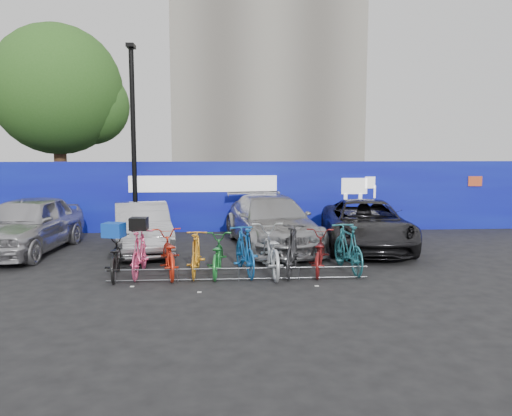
{
  "coord_description": "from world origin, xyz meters",
  "views": [
    {
      "loc": [
        -0.3,
        -11.03,
        2.8
      ],
      "look_at": [
        0.54,
        2.0,
        1.27
      ],
      "focal_mm": 35.0,
      "sensor_mm": 36.0,
      "label": 1
    }
  ],
  "objects": [
    {
      "name": "tree",
      "position": [
        -6.77,
        10.06,
        5.07
      ],
      "size": [
        5.4,
        5.2,
        7.8
      ],
      "color": "#382314",
      "rests_on": "ground"
    },
    {
      "name": "car_0",
      "position": [
        -5.66,
        2.74,
        0.78
      ],
      "size": [
        2.18,
        4.71,
        1.56
      ],
      "primitive_type": "imported",
      "rotation": [
        0.0,
        0.0,
        -0.07
      ],
      "color": "#A7A6AB",
      "rests_on": "ground"
    },
    {
      "name": "bike_5",
      "position": [
        0.16,
        -0.01,
        0.55
      ],
      "size": [
        0.83,
        1.88,
        1.09
      ],
      "primitive_type": "imported",
      "rotation": [
        0.0,
        0.0,
        3.32
      ],
      "color": "#155BAE",
      "rests_on": "ground"
    },
    {
      "name": "bike_1",
      "position": [
        -2.18,
        -0.0,
        0.52
      ],
      "size": [
        0.51,
        1.73,
        1.04
      ],
      "primitive_type": "imported",
      "rotation": [
        0.0,
        0.0,
        3.13
      ],
      "color": "#E14475",
      "rests_on": "ground"
    },
    {
      "name": "cargo_topcase",
      "position": [
        -2.18,
        -0.0,
        1.17
      ],
      "size": [
        0.39,
        0.36,
        0.28
      ],
      "primitive_type": "cube",
      "rotation": [
        0.0,
        0.0,
        -0.05
      ],
      "color": "black",
      "rests_on": "bike_1"
    },
    {
      "name": "bike_0",
      "position": [
        -2.71,
        -0.11,
        0.45
      ],
      "size": [
        0.82,
        1.78,
        0.9
      ],
      "primitive_type": "imported",
      "rotation": [
        0.0,
        0.0,
        3.27
      ],
      "color": "black",
      "rests_on": "ground"
    },
    {
      "name": "lamppost",
      "position": [
        -3.2,
        5.4,
        3.27
      ],
      "size": [
        0.25,
        0.5,
        6.11
      ],
      "color": "black",
      "rests_on": "ground"
    },
    {
      "name": "ground",
      "position": [
        0.0,
        0.0,
        0.0
      ],
      "size": [
        100.0,
        100.0,
        0.0
      ],
      "primitive_type": "plane",
      "color": "black",
      "rests_on": "ground"
    },
    {
      "name": "bike_7",
      "position": [
        1.23,
        -0.08,
        0.57
      ],
      "size": [
        0.99,
        1.96,
        1.13
      ],
      "primitive_type": "imported",
      "rotation": [
        0.0,
        0.0,
        2.89
      ],
      "color": "#252628",
      "rests_on": "ground"
    },
    {
      "name": "bike_3",
      "position": [
        -0.93,
        -0.05,
        0.5
      ],
      "size": [
        0.53,
        1.67,
        0.99
      ],
      "primitive_type": "imported",
      "rotation": [
        0.0,
        0.0,
        3.11
      ],
      "color": "orange",
      "rests_on": "ground"
    },
    {
      "name": "bike_9",
      "position": [
        2.53,
        0.06,
        0.56
      ],
      "size": [
        0.71,
        1.9,
        1.12
      ],
      "primitive_type": "imported",
      "rotation": [
        0.0,
        0.0,
        3.25
      ],
      "color": "#226C78",
      "rests_on": "ground"
    },
    {
      "name": "bike_6",
      "position": [
        0.74,
        -0.06,
        0.55
      ],
      "size": [
        0.83,
        2.12,
        1.1
      ],
      "primitive_type": "imported",
      "rotation": [
        0.0,
        0.0,
        3.19
      ],
      "color": "#B7BCC0",
      "rests_on": "ground"
    },
    {
      "name": "hoarding",
      "position": [
        0.01,
        6.0,
        1.2
      ],
      "size": [
        22.0,
        0.18,
        2.4
      ],
      "color": "#0B0B97",
      "rests_on": "ground"
    },
    {
      "name": "car_2",
      "position": [
        1.05,
        3.14,
        0.74
      ],
      "size": [
        2.83,
        5.34,
        1.47
      ],
      "primitive_type": "imported",
      "rotation": [
        0.0,
        0.0,
        0.16
      ],
      "color": "#9A9A9E",
      "rests_on": "ground"
    },
    {
      "name": "bike_2",
      "position": [
        -1.55,
        -0.01,
        0.5
      ],
      "size": [
        1.0,
        1.98,
        0.99
      ],
      "primitive_type": "imported",
      "rotation": [
        0.0,
        0.0,
        3.33
      ],
      "color": "red",
      "rests_on": "ground"
    },
    {
      "name": "car_3",
      "position": [
        3.74,
        2.82,
        0.68
      ],
      "size": [
        2.86,
        5.14,
        1.36
      ],
      "primitive_type": "imported",
      "rotation": [
        0.0,
        0.0,
        -0.13
      ],
      "color": "black",
      "rests_on": "ground"
    },
    {
      "name": "bike_8",
      "position": [
        1.85,
        -0.0,
        0.48
      ],
      "size": [
        1.04,
        1.91,
        0.95
      ],
      "primitive_type": "imported",
      "rotation": [
        0.0,
        0.0,
        2.9
      ],
      "color": "maroon",
      "rests_on": "ground"
    },
    {
      "name": "bike_rack",
      "position": [
        -0.0,
        -0.6,
        0.16
      ],
      "size": [
        5.6,
        0.03,
        0.3
      ],
      "color": "#595B60",
      "rests_on": "ground"
    },
    {
      "name": "bike_4",
      "position": [
        -0.47,
        -0.02,
        0.45
      ],
      "size": [
        0.72,
        1.76,
        0.9
      ],
      "primitive_type": "imported",
      "rotation": [
        0.0,
        0.0,
        3.07
      ],
      "color": "#208031",
      "rests_on": "ground"
    },
    {
      "name": "car_1",
      "position": [
        -2.56,
        2.7,
        0.67
      ],
      "size": [
        2.23,
        4.25,
        1.33
      ],
      "primitive_type": "imported",
      "rotation": [
        0.0,
        0.0,
        0.21
      ],
      "color": "#A7A7AC",
      "rests_on": "ground"
    },
    {
      "name": "cargo_crate",
      "position": [
        -2.71,
        -0.11,
        1.06
      ],
      "size": [
        0.51,
        0.44,
        0.31
      ],
      "primitive_type": "cube",
      "rotation": [
        0.0,
        0.0,
        -0.27
      ],
      "color": "#0E3EAD",
      "rests_on": "bike_0"
    }
  ]
}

